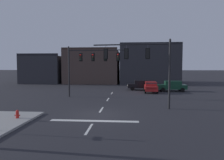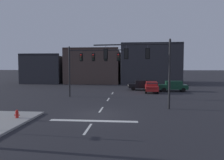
{
  "view_description": "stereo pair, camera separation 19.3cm",
  "coord_description": "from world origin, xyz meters",
  "px_view_note": "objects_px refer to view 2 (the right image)",
  "views": [
    {
      "loc": [
        2.49,
        -17.05,
        3.93
      ],
      "look_at": [
        0.78,
        4.31,
        2.55
      ],
      "focal_mm": 34.41,
      "sensor_mm": 36.0,
      "label": 1
    },
    {
      "loc": [
        2.68,
        -17.03,
        3.93
      ],
      "look_at": [
        0.78,
        4.31,
        2.55
      ],
      "focal_mm": 34.41,
      "sensor_mm": 36.0,
      "label": 2
    }
  ],
  "objects_px": {
    "car_lot_farside": "(151,87)",
    "fire_hydrant": "(17,115)",
    "car_lot_nearside": "(142,85)",
    "car_lot_middle": "(173,86)",
    "signal_mast_near_side": "(143,60)",
    "signal_mast_far_side": "(89,61)"
  },
  "relations": [
    {
      "from": "car_lot_nearside",
      "to": "fire_hydrant",
      "type": "xyz_separation_m",
      "value": [
        -10.14,
        -20.73,
        -0.53
      ]
    },
    {
      "from": "car_lot_middle",
      "to": "fire_hydrant",
      "type": "bearing_deg",
      "value": -127.48
    },
    {
      "from": "signal_mast_near_side",
      "to": "car_lot_farside",
      "type": "bearing_deg",
      "value": 81.05
    },
    {
      "from": "car_lot_middle",
      "to": "signal_mast_near_side",
      "type": "bearing_deg",
      "value": -111.1
    },
    {
      "from": "signal_mast_far_side",
      "to": "car_lot_middle",
      "type": "height_order",
      "value": "signal_mast_far_side"
    },
    {
      "from": "car_lot_farside",
      "to": "fire_hydrant",
      "type": "xyz_separation_m",
      "value": [
        -11.38,
        -17.57,
        -0.53
      ]
    },
    {
      "from": "signal_mast_near_side",
      "to": "car_lot_nearside",
      "type": "distance_m",
      "value": 15.86
    },
    {
      "from": "signal_mast_far_side",
      "to": "car_lot_middle",
      "type": "bearing_deg",
      "value": 32.26
    },
    {
      "from": "car_lot_middle",
      "to": "car_lot_farside",
      "type": "xyz_separation_m",
      "value": [
        -3.51,
        -1.84,
        0.0
      ]
    },
    {
      "from": "signal_mast_near_side",
      "to": "car_lot_nearside",
      "type": "bearing_deg",
      "value": 87.44
    },
    {
      "from": "signal_mast_near_side",
      "to": "car_lot_farside",
      "type": "distance_m",
      "value": 12.93
    },
    {
      "from": "car_lot_nearside",
      "to": "car_lot_farside",
      "type": "distance_m",
      "value": 3.39
    },
    {
      "from": "car_lot_nearside",
      "to": "car_lot_farside",
      "type": "height_order",
      "value": "same"
    },
    {
      "from": "fire_hydrant",
      "to": "car_lot_nearside",
      "type": "bearing_deg",
      "value": 63.94
    },
    {
      "from": "signal_mast_near_side",
      "to": "car_lot_middle",
      "type": "xyz_separation_m",
      "value": [
        5.44,
        14.1,
        -3.65
      ]
    },
    {
      "from": "car_lot_nearside",
      "to": "fire_hydrant",
      "type": "distance_m",
      "value": 23.08
    },
    {
      "from": "signal_mast_near_side",
      "to": "signal_mast_far_side",
      "type": "bearing_deg",
      "value": 134.2
    },
    {
      "from": "car_lot_nearside",
      "to": "car_lot_farside",
      "type": "relative_size",
      "value": 1.0
    },
    {
      "from": "car_lot_farside",
      "to": "fire_hydrant",
      "type": "height_order",
      "value": "car_lot_farside"
    },
    {
      "from": "car_lot_farside",
      "to": "fire_hydrant",
      "type": "bearing_deg",
      "value": -122.92
    },
    {
      "from": "signal_mast_near_side",
      "to": "fire_hydrant",
      "type": "height_order",
      "value": "signal_mast_near_side"
    },
    {
      "from": "signal_mast_far_side",
      "to": "fire_hydrant",
      "type": "height_order",
      "value": "signal_mast_far_side"
    }
  ]
}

